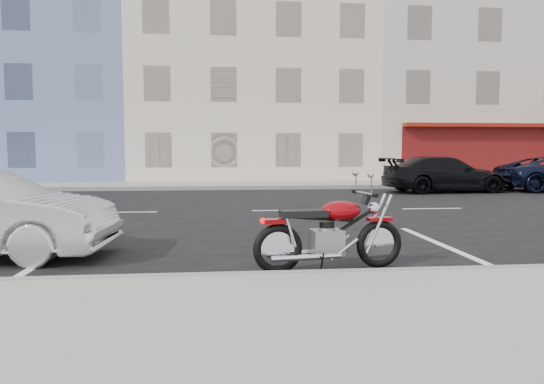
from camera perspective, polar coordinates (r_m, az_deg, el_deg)
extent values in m
plane|color=black|center=(12.91, 10.16, -2.05)|extent=(120.00, 120.00, 0.00)
cube|color=gray|center=(4.18, -27.24, -15.81)|extent=(80.00, 3.40, 0.15)
cube|color=gray|center=(21.14, -9.68, 0.77)|extent=(80.00, 3.40, 0.15)
cube|color=gray|center=(5.72, -20.90, -10.02)|extent=(80.00, 0.12, 0.16)
cube|color=gray|center=(19.45, -10.03, 0.44)|extent=(80.00, 0.12, 0.16)
cube|color=#6476A5|center=(30.91, -26.19, 13.54)|extent=(12.00, 12.00, 13.00)
cube|color=beige|center=(28.99, -2.67, 13.13)|extent=(12.00, 12.00, 11.50)
cube|color=beige|center=(32.45, 21.54, 12.80)|extent=(14.00, 12.00, 12.50)
torus|color=black|center=(6.81, 17.82, -5.70)|extent=(0.64, 0.19, 0.63)
torus|color=black|center=(6.22, 7.01, -6.49)|extent=(0.64, 0.19, 0.63)
cube|color=maroon|center=(6.76, 17.89, -2.96)|extent=(0.33, 0.17, 0.05)
cube|color=maroon|center=(6.15, 6.72, -3.34)|extent=(0.30, 0.19, 0.06)
cube|color=gray|center=(6.46, 12.34, -5.64)|extent=(0.43, 0.33, 0.32)
ellipsoid|color=maroon|center=(6.49, 13.89, -2.11)|extent=(0.56, 0.39, 0.25)
cube|color=black|center=(6.27, 9.86, -2.44)|extent=(0.61, 0.32, 0.08)
cylinder|color=silver|center=(6.62, 16.38, -0.15)|extent=(0.13, 0.65, 0.03)
sphere|color=silver|center=(6.70, 17.31, -1.80)|extent=(0.16, 0.16, 0.16)
cylinder|color=silver|center=(6.24, 10.28, -7.37)|extent=(0.89, 0.20, 0.07)
cylinder|color=silver|center=(6.48, 9.33, -6.91)|extent=(0.89, 0.20, 0.07)
cylinder|color=silver|center=(6.75, 17.54, -3.38)|extent=(0.36, 0.09, 0.74)
cylinder|color=black|center=(6.53, 14.00, -4.15)|extent=(0.75, 0.15, 0.46)
imported|color=black|center=(19.31, 19.60, 1.97)|extent=(4.76, 2.24, 1.34)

